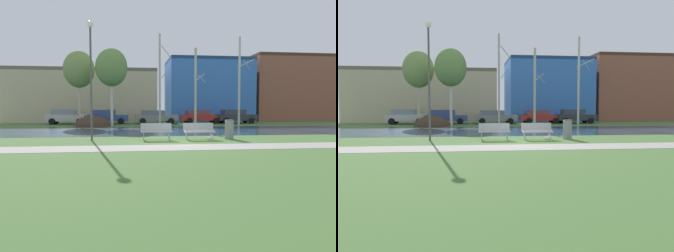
# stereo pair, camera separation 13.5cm
# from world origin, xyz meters

# --- Properties ---
(ground_plane) EXTENTS (120.00, 120.00, 0.00)m
(ground_plane) POSITION_xyz_m (0.00, 10.00, 0.00)
(ground_plane) COLOR #476B33
(paved_path_strip) EXTENTS (60.00, 1.93, 0.01)m
(paved_path_strip) POSITION_xyz_m (0.00, -2.01, 0.01)
(paved_path_strip) COLOR #9E998E
(paved_path_strip) RESTS_ON ground
(river_band) EXTENTS (80.00, 8.92, 0.01)m
(river_band) POSITION_xyz_m (0.00, 7.56, 0.00)
(river_band) COLOR #2D475B
(river_band) RESTS_ON ground
(soil_mound) EXTENTS (3.25, 3.56, 1.90)m
(soil_mound) POSITION_xyz_m (-5.90, 13.75, 0.00)
(soil_mound) COLOR #423021
(soil_mound) RESTS_ON ground
(bench_left) EXTENTS (1.60, 0.57, 0.87)m
(bench_left) POSITION_xyz_m (-1.11, 0.93, 0.47)
(bench_left) COLOR #9EA0A3
(bench_left) RESTS_ON ground
(bench_right) EXTENTS (1.60, 0.57, 0.87)m
(bench_right) POSITION_xyz_m (1.11, 0.93, 0.47)
(bench_right) COLOR #9EA0A3
(bench_right) RESTS_ON ground
(trash_bin) EXTENTS (0.49, 0.49, 1.02)m
(trash_bin) POSITION_xyz_m (2.80, 1.10, 0.53)
(trash_bin) COLOR gray
(trash_bin) RESTS_ON ground
(seagull) EXTENTS (0.43, 0.16, 0.26)m
(seagull) POSITION_xyz_m (1.58, 0.51, 0.13)
(seagull) COLOR white
(seagull) RESTS_ON ground
(streetlamp) EXTENTS (0.32, 0.32, 5.98)m
(streetlamp) POSITION_xyz_m (-4.38, 1.17, 3.93)
(streetlamp) COLOR #4C4C51
(streetlamp) RESTS_ON ground
(birch_far_left) EXTENTS (2.91, 2.91, 7.04)m
(birch_far_left) POSITION_xyz_m (-7.29, 15.16, 5.29)
(birch_far_left) COLOR beige
(birch_far_left) RESTS_ON ground
(birch_left) EXTENTS (2.89, 2.89, 7.07)m
(birch_left) POSITION_xyz_m (-4.18, 13.66, 5.31)
(birch_left) COLOR beige
(birch_left) RESTS_ON ground
(birch_center_left) EXTENTS (1.17, 2.09, 8.64)m
(birch_center_left) POSITION_xyz_m (0.32, 14.39, 4.39)
(birch_center_left) COLOR #BCB7A8
(birch_center_left) RESTS_ON ground
(birch_center) EXTENTS (1.12, 1.90, 7.40)m
(birch_center) POSITION_xyz_m (3.79, 14.46, 3.73)
(birch_center) COLOR #BCB7A8
(birch_center) RESTS_ON ground
(birch_center_right) EXTENTS (1.56, 2.48, 8.37)m
(birch_center_right) POSITION_xyz_m (7.87, 13.62, 4.27)
(birch_center_right) COLOR beige
(birch_center_right) RESTS_ON ground
(parked_van_nearest_silver) EXTENTS (4.04, 1.95, 1.51)m
(parked_van_nearest_silver) POSITION_xyz_m (-8.92, 17.20, 0.79)
(parked_van_nearest_silver) COLOR #B2B5BC
(parked_van_nearest_silver) RESTS_ON ground
(parked_sedan_second_blue) EXTENTS (4.33, 1.95, 1.45)m
(parked_sedan_second_blue) POSITION_xyz_m (-5.00, 17.22, 0.77)
(parked_sedan_second_blue) COLOR #2D4793
(parked_sedan_second_blue) RESTS_ON ground
(parked_hatch_third_grey) EXTENTS (4.34, 2.13, 1.40)m
(parked_hatch_third_grey) POSITION_xyz_m (0.05, 16.81, 0.75)
(parked_hatch_third_grey) COLOR slate
(parked_hatch_third_grey) RESTS_ON ground
(parked_wagon_fourth_red) EXTENTS (4.32, 2.04, 1.40)m
(parked_wagon_fourth_red) POSITION_xyz_m (4.88, 17.22, 0.75)
(parked_wagon_fourth_red) COLOR maroon
(parked_wagon_fourth_red) RESTS_ON ground
(parked_suv_fifth_dark) EXTENTS (4.16, 2.05, 1.49)m
(parked_suv_fifth_dark) POSITION_xyz_m (8.66, 16.98, 0.78)
(parked_suv_fifth_dark) COLOR #282B30
(parked_suv_fifth_dark) RESTS_ON ground
(building_beige_block) EXTENTS (17.06, 8.26, 6.17)m
(building_beige_block) POSITION_xyz_m (-8.00, 24.11, 3.08)
(building_beige_block) COLOR #BCAD8E
(building_beige_block) RESTS_ON ground
(building_blue_store) EXTENTS (10.21, 7.15, 7.70)m
(building_blue_store) POSITION_xyz_m (7.25, 23.77, 3.85)
(building_blue_store) COLOR #3870C6
(building_blue_store) RESTS_ON ground
(building_brick_low) EXTENTS (15.95, 8.62, 8.37)m
(building_brick_low) POSITION_xyz_m (20.89, 25.01, 4.19)
(building_brick_low) COLOR brown
(building_brick_low) RESTS_ON ground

